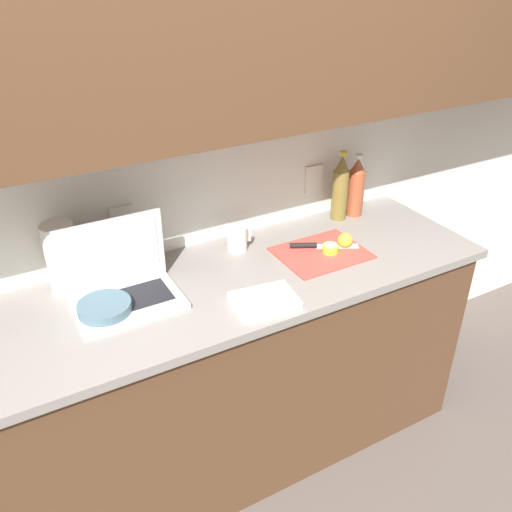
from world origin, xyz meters
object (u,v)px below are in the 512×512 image
object	(u,v)px
cutting_board	(321,253)
bowl_white	(105,309)
knife	(312,246)
lemon_whole_beside	(345,240)
paper_towel_roll	(63,258)
laptop	(121,282)
measuring_cup	(237,239)
bottle_green_soda	(340,188)
bottle_oil_tall	(356,187)
lemon_half_cut	(330,248)

from	to	relation	value
cutting_board	bowl_white	xyz separation A→B (m)	(-0.88, 0.01, 0.02)
knife	lemon_whole_beside	world-z (taller)	lemon_whole_beside
paper_towel_roll	laptop	bearing A→B (deg)	-42.48
knife	measuring_cup	world-z (taller)	measuring_cup
bottle_green_soda	bottle_oil_tall	distance (m)	0.09
cutting_board	bottle_oil_tall	xyz separation A→B (m)	(0.34, 0.23, 0.13)
cutting_board	measuring_cup	xyz separation A→B (m)	(-0.28, 0.20, 0.05)
bottle_oil_tall	paper_towel_roll	distance (m)	1.29
knife	measuring_cup	distance (m)	0.31
laptop	bowl_white	distance (m)	0.12
cutting_board	lemon_whole_beside	bearing A→B (deg)	-5.20
measuring_cup	paper_towel_roll	xyz separation A→B (m)	(-0.67, 0.03, 0.08)
bottle_green_soda	paper_towel_roll	bearing A→B (deg)	-179.90
cutting_board	bottle_green_soda	world-z (taller)	bottle_green_soda
bottle_green_soda	bowl_white	world-z (taller)	bottle_green_soda
measuring_cup	bowl_white	distance (m)	0.63
knife	bottle_green_soda	size ratio (longest dim) A/B	0.84
cutting_board	measuring_cup	bearing A→B (deg)	144.64
bottle_oil_tall	paper_towel_roll	bearing A→B (deg)	-179.90
laptop	bowl_white	xyz separation A→B (m)	(-0.08, -0.08, -0.04)
bottle_green_soda	cutting_board	bearing A→B (deg)	-137.69
bowl_white	measuring_cup	bearing A→B (deg)	17.34
lemon_whole_beside	measuring_cup	size ratio (longest dim) A/B	0.59
measuring_cup	lemon_whole_beside	bearing A→B (deg)	-28.19
laptop	bottle_green_soda	bearing A→B (deg)	7.84
bottle_oil_tall	bowl_white	size ratio (longest dim) A/B	1.62
knife	bottle_oil_tall	bearing A→B (deg)	54.57
lemon_half_cut	bowl_white	size ratio (longest dim) A/B	0.36
paper_towel_roll	cutting_board	bearing A→B (deg)	-13.61
lemon_half_cut	measuring_cup	bearing A→B (deg)	145.36
laptop	lemon_half_cut	xyz separation A→B (m)	(0.82, -0.10, -0.04)
lemon_whole_beside	bowl_white	bearing A→B (deg)	178.82
cutting_board	paper_towel_roll	bearing A→B (deg)	166.39
lemon_whole_beside	lemon_half_cut	bearing A→B (deg)	-174.87
knife	lemon_whole_beside	bearing A→B (deg)	1.08
knife	lemon_half_cut	xyz separation A→B (m)	(0.04, -0.07, 0.01)
bottle_oil_tall	lemon_whole_beside	bearing A→B (deg)	-134.18
bowl_white	lemon_whole_beside	bearing A→B (deg)	-1.18
bottle_green_soda	bowl_white	xyz separation A→B (m)	(-1.13, -0.22, -0.12)
cutting_board	knife	bearing A→B (deg)	102.51
cutting_board	bottle_green_soda	bearing A→B (deg)	42.31
lemon_whole_beside	bottle_green_soda	xyz separation A→B (m)	(0.15, 0.24, 0.11)
cutting_board	bowl_white	size ratio (longest dim) A/B	1.97
laptop	knife	distance (m)	0.78
lemon_half_cut	paper_towel_roll	xyz separation A→B (m)	(-0.98, 0.25, 0.11)
laptop	knife	world-z (taller)	laptop
knife	bottle_green_soda	distance (m)	0.35
knife	lemon_half_cut	world-z (taller)	lemon_half_cut
lemon_half_cut	lemon_whole_beside	world-z (taller)	lemon_whole_beside
bowl_white	laptop	bearing A→B (deg)	41.74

